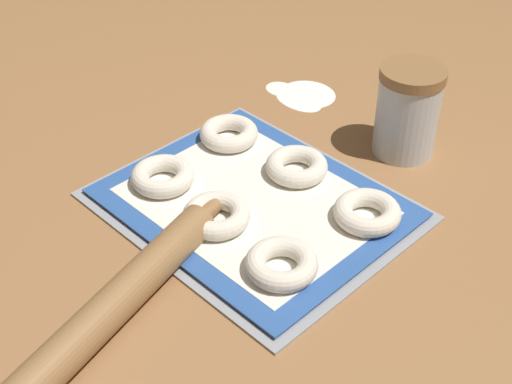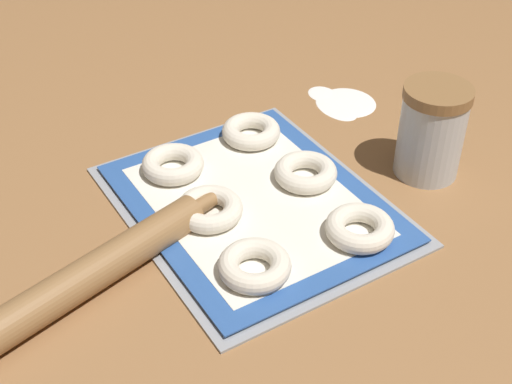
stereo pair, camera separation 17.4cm
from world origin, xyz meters
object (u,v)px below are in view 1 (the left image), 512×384
Objects in this scene: bagel_front_right at (282,264)px; bagel_back_center at (297,166)px; bagel_front_center at (216,215)px; bagel_front_left at (163,176)px; flour_canister at (408,111)px; baking_tray at (256,204)px; bagel_back_right at (367,212)px; rolling_pin at (112,306)px; bagel_back_left at (229,133)px.

bagel_back_center is (-0.12, 0.16, 0.00)m from bagel_front_right.
bagel_back_center is at bearing 90.22° from bagel_front_center.
bagel_front_left is 0.64× the size of flour_canister.
bagel_back_right is (0.13, 0.07, 0.02)m from baking_tray.
baking_tray is 0.15m from bagel_front_right.
bagel_front_center is 0.20m from bagel_back_right.
bagel_back_right is (0.25, 0.14, 0.00)m from bagel_front_left.
rolling_pin reaches higher than baking_tray.
bagel_back_left is 0.27m from flour_canister.
bagel_back_left is at bearing -136.88° from flour_canister.
bagel_front_left is 1.00× the size of bagel_back_left.
rolling_pin reaches higher than bagel_front_left.
baking_tray is 4.48× the size of bagel_back_right.
bagel_back_left is (-0.01, 0.14, 0.00)m from bagel_front_left.
bagel_front_center is 0.12m from bagel_front_right.
flour_canister is 0.31× the size of rolling_pin.
baking_tray is 0.07m from bagel_front_center.
bagel_front_center is at bearing -100.78° from flour_canister.
bagel_front_right is (0.12, -0.08, 0.02)m from baking_tray.
flour_canister is (-0.06, 0.33, 0.05)m from bagel_front_right.
bagel_front_center and bagel_front_right have the same top height.
bagel_front_center is 0.20m from bagel_back_left.
bagel_back_left is 1.00× the size of bagel_back_center.
flour_canister is at bearing 76.53° from baking_tray.
bagel_back_right is (0.13, 0.15, 0.00)m from bagel_front_center.
bagel_front_left is 0.29m from bagel_back_right.
flour_canister is at bearing 69.85° from bagel_back_center.
bagel_front_center is 1.00× the size of bagel_front_right.
bagel_back_left is at bearing 96.00° from bagel_front_left.
bagel_front_right is at bearing -30.57° from bagel_back_left.
bagel_back_left is at bearing 151.16° from baking_tray.
bagel_back_right is 0.64× the size of flour_canister.
bagel_back_left and bagel_back_center have the same top height.
flour_canister is at bearing 43.12° from bagel_back_left.
bagel_front_left is at bearing 177.69° from bagel_front_right.
bagel_back_left is 1.00× the size of bagel_back_right.
rolling_pin is at bearing -115.14° from bagel_front_right.
baking_tray is 0.90× the size of rolling_pin.
bagel_front_center is (0.12, -0.00, 0.00)m from bagel_front_left.
bagel_front_left is 0.25m from rolling_pin.
bagel_back_right is 0.20× the size of rolling_pin.
bagel_front_left and bagel_back_left have the same top height.
bagel_back_center is at bearing 52.45° from bagel_front_left.
bagel_front_center is 0.20× the size of rolling_pin.
bagel_front_center is 0.16m from bagel_back_center.
bagel_back_center is (-0.00, 0.08, 0.02)m from baking_tray.
baking_tray is 0.14m from bagel_front_left.
bagel_back_left reaches higher than baking_tray.
bagel_front_right and bagel_back_left have the same top height.
bagel_front_right is (0.12, -0.01, 0.00)m from bagel_front_center.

